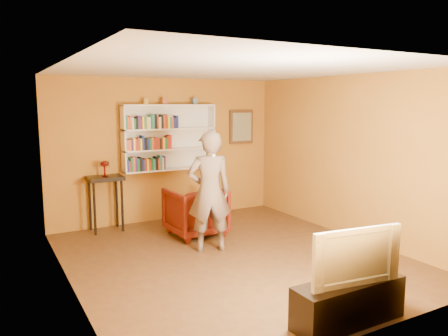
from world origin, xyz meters
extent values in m
cube|color=#4B3018|center=(0.00, 0.00, -0.06)|extent=(5.30, 5.80, 0.12)
cube|color=#A66B1E|center=(0.00, 2.52, 1.35)|extent=(5.30, 0.04, 2.70)
cube|color=#A66B1E|center=(0.00, -2.52, 1.35)|extent=(5.30, 0.04, 2.70)
cube|color=#A66B1E|center=(-2.27, 0.00, 1.35)|extent=(0.04, 5.80, 2.70)
cube|color=#A66B1E|center=(2.27, 0.00, 1.35)|extent=(0.04, 5.80, 2.70)
cube|color=silver|center=(0.00, 0.00, 2.73)|extent=(5.30, 5.80, 0.06)
cube|color=white|center=(0.00, 2.48, 1.60)|extent=(1.80, 0.03, 1.20)
cube|color=white|center=(-0.89, 2.35, 1.60)|extent=(0.03, 0.28, 1.20)
cube|color=white|center=(0.89, 2.35, 1.60)|extent=(0.03, 0.28, 1.20)
cube|color=white|center=(0.00, 2.35, 1.00)|extent=(1.80, 0.28, 0.03)
cube|color=white|center=(0.00, 2.35, 1.38)|extent=(1.80, 0.28, 0.03)
cube|color=white|center=(0.00, 2.35, 1.76)|extent=(1.80, 0.28, 0.03)
cube|color=white|center=(0.00, 2.35, 2.20)|extent=(1.80, 0.28, 0.03)
cube|color=navy|center=(-0.85, 2.31, 1.12)|extent=(0.03, 0.19, 0.22)
cube|color=#B12C1B|center=(-0.82, 2.31, 1.11)|extent=(0.02, 0.17, 0.19)
cube|color=#176A3E|center=(-0.78, 2.30, 1.14)|extent=(0.04, 0.17, 0.25)
cube|color=#D7582B|center=(-0.74, 2.31, 1.15)|extent=(0.04, 0.18, 0.27)
cube|color=#462571|center=(-0.69, 2.30, 1.15)|extent=(0.03, 0.16, 0.27)
cube|color=#176A3E|center=(-0.66, 2.31, 1.13)|extent=(0.04, 0.17, 0.23)
cube|color=black|center=(-0.61, 2.31, 1.14)|extent=(0.04, 0.17, 0.25)
cube|color=navy|center=(-0.56, 2.31, 1.12)|extent=(0.04, 0.18, 0.21)
cube|color=#8F381A|center=(-0.52, 2.31, 1.13)|extent=(0.04, 0.18, 0.23)
cube|color=#F8F42B|center=(-0.48, 2.31, 1.12)|extent=(0.03, 0.19, 0.21)
cube|color=#8F381A|center=(-0.44, 2.31, 1.12)|extent=(0.04, 0.18, 0.20)
cube|color=#176A3E|center=(-0.39, 2.31, 1.12)|extent=(0.03, 0.19, 0.22)
cube|color=teal|center=(-0.36, 2.30, 1.12)|extent=(0.04, 0.16, 0.21)
cube|color=black|center=(-0.31, 2.30, 1.14)|extent=(0.04, 0.17, 0.25)
cube|color=#D7582B|center=(-0.27, 2.31, 1.12)|extent=(0.03, 0.17, 0.21)
cube|color=teal|center=(-0.23, 2.30, 1.15)|extent=(0.04, 0.17, 0.26)
cube|color=white|center=(-0.19, 2.29, 1.13)|extent=(0.03, 0.14, 0.23)
cube|color=#462571|center=(-0.15, 2.30, 1.14)|extent=(0.03, 0.17, 0.25)
cube|color=#D7582B|center=(-0.84, 2.31, 1.49)|extent=(0.04, 0.17, 0.19)
cube|color=#D7582B|center=(-0.80, 2.30, 1.49)|extent=(0.04, 0.17, 0.20)
cube|color=#462571|center=(-0.76, 2.30, 1.50)|extent=(0.02, 0.16, 0.20)
cube|color=#F8F42B|center=(-0.72, 2.31, 1.51)|extent=(0.04, 0.17, 0.23)
cube|color=#B12C1B|center=(-0.68, 2.29, 1.50)|extent=(0.04, 0.14, 0.21)
cube|color=#8F381A|center=(-0.64, 2.31, 1.51)|extent=(0.04, 0.18, 0.23)
cube|color=#F8F42B|center=(-0.60, 2.30, 1.50)|extent=(0.03, 0.16, 0.21)
cube|color=navy|center=(-0.56, 2.31, 1.53)|extent=(0.04, 0.18, 0.27)
cube|color=black|center=(-0.51, 2.31, 1.51)|extent=(0.04, 0.19, 0.22)
cube|color=navy|center=(-0.47, 2.30, 1.50)|extent=(0.03, 0.16, 0.21)
cube|color=#176A3E|center=(-0.42, 2.31, 1.50)|extent=(0.04, 0.18, 0.21)
cube|color=#D7582B|center=(-0.38, 2.30, 1.51)|extent=(0.04, 0.15, 0.23)
cube|color=#B12C1B|center=(-0.35, 2.31, 1.50)|extent=(0.02, 0.18, 0.21)
cube|color=#8F381A|center=(-0.31, 2.31, 1.50)|extent=(0.04, 0.18, 0.22)
cube|color=#B12C1B|center=(-0.26, 2.29, 1.50)|extent=(0.04, 0.15, 0.21)
cube|color=black|center=(-0.22, 2.31, 1.50)|extent=(0.03, 0.18, 0.20)
cube|color=#8F381A|center=(-0.19, 2.29, 1.49)|extent=(0.03, 0.15, 0.20)
cube|color=#F8F42B|center=(-0.16, 2.29, 1.50)|extent=(0.03, 0.14, 0.21)
cube|color=#176A3E|center=(-0.12, 2.30, 1.50)|extent=(0.04, 0.16, 0.20)
cube|color=#B12C1B|center=(-0.08, 2.30, 1.52)|extent=(0.04, 0.16, 0.25)
cube|color=#B12C1B|center=(-0.03, 2.30, 1.52)|extent=(0.04, 0.17, 0.26)
cube|color=#176A3E|center=(-0.85, 2.30, 1.90)|extent=(0.03, 0.16, 0.24)
cube|color=#D7582B|center=(-0.81, 2.31, 1.89)|extent=(0.03, 0.17, 0.22)
cube|color=#D7582B|center=(-0.77, 2.31, 1.90)|extent=(0.04, 0.18, 0.24)
cube|color=white|center=(-0.74, 2.29, 1.88)|extent=(0.03, 0.15, 0.21)
cube|color=#176A3E|center=(-0.70, 2.29, 1.87)|extent=(0.04, 0.14, 0.19)
cube|color=black|center=(-0.66, 2.30, 1.88)|extent=(0.03, 0.16, 0.22)
cube|color=#462571|center=(-0.62, 2.31, 1.90)|extent=(0.04, 0.17, 0.24)
cube|color=#8F381A|center=(-0.58, 2.29, 1.87)|extent=(0.03, 0.14, 0.19)
cube|color=#F8F42B|center=(-0.54, 2.30, 1.89)|extent=(0.03, 0.16, 0.22)
cube|color=teal|center=(-0.50, 2.30, 1.88)|extent=(0.03, 0.17, 0.21)
cube|color=#F8F42B|center=(-0.47, 2.29, 1.88)|extent=(0.03, 0.15, 0.22)
cube|color=white|center=(-0.43, 2.30, 1.88)|extent=(0.04, 0.17, 0.21)
cube|color=#176A3E|center=(-0.39, 2.31, 1.90)|extent=(0.03, 0.19, 0.25)
cube|color=teal|center=(-0.35, 2.31, 1.91)|extent=(0.04, 0.18, 0.26)
cube|color=black|center=(-0.31, 2.31, 1.91)|extent=(0.04, 0.17, 0.27)
cube|color=#D7582B|center=(-0.27, 2.30, 1.89)|extent=(0.02, 0.17, 0.22)
cube|color=white|center=(-0.23, 2.31, 1.88)|extent=(0.04, 0.19, 0.21)
cube|color=black|center=(-0.19, 2.29, 1.90)|extent=(0.04, 0.14, 0.26)
cube|color=#D7582B|center=(-0.14, 2.31, 1.90)|extent=(0.03, 0.18, 0.25)
cube|color=#8F381A|center=(-0.10, 2.30, 1.90)|extent=(0.03, 0.15, 0.26)
cube|color=#F8F42B|center=(-0.06, 2.29, 1.88)|extent=(0.04, 0.15, 0.22)
cube|color=teal|center=(-0.02, 2.31, 1.88)|extent=(0.03, 0.17, 0.21)
cube|color=#D7582B|center=(0.02, 2.30, 1.88)|extent=(0.03, 0.16, 0.21)
cube|color=navy|center=(0.06, 2.31, 1.87)|extent=(0.04, 0.18, 0.19)
cube|color=navy|center=(0.11, 2.30, 1.89)|extent=(0.04, 0.16, 0.24)
cube|color=#AB9831|center=(-0.45, 2.35, 2.26)|extent=(0.07, 0.07, 0.10)
cube|color=#A45236|center=(-0.10, 2.35, 2.27)|extent=(0.09, 0.09, 0.12)
cube|color=slate|center=(0.53, 2.35, 2.28)|extent=(0.09, 0.09, 0.12)
cube|color=#523217|center=(1.65, 2.46, 1.75)|extent=(0.55, 0.04, 0.70)
cube|color=gray|center=(1.65, 2.44, 1.75)|extent=(0.45, 0.02, 0.58)
cylinder|color=black|center=(-1.50, 2.08, 0.46)|extent=(0.04, 0.04, 0.91)
cylinder|color=black|center=(-1.02, 2.08, 0.46)|extent=(0.04, 0.04, 0.91)
cylinder|color=black|center=(-1.50, 2.42, 0.46)|extent=(0.04, 0.04, 0.91)
cylinder|color=black|center=(-1.02, 2.42, 0.46)|extent=(0.04, 0.04, 0.91)
cube|color=black|center=(-1.26, 2.25, 0.94)|extent=(0.60, 0.46, 0.07)
cylinder|color=maroon|center=(-1.26, 2.25, 0.99)|extent=(0.12, 0.12, 0.02)
cylinder|color=maroon|center=(-1.26, 2.25, 1.07)|extent=(0.03, 0.03, 0.15)
ellipsoid|color=maroon|center=(-1.26, 2.25, 1.20)|extent=(0.16, 0.16, 0.10)
cylinder|color=beige|center=(-1.18, 2.25, 1.19)|extent=(0.01, 0.01, 0.12)
cylinder|color=beige|center=(-1.20, 2.30, 1.19)|extent=(0.01, 0.01, 0.12)
cylinder|color=beige|center=(-1.25, 2.33, 1.19)|extent=(0.01, 0.01, 0.12)
cylinder|color=beige|center=(-1.30, 2.32, 1.19)|extent=(0.01, 0.01, 0.12)
cylinder|color=beige|center=(-1.33, 2.28, 1.19)|extent=(0.01, 0.01, 0.12)
cylinder|color=beige|center=(-1.33, 2.22, 1.19)|extent=(0.01, 0.01, 0.12)
cylinder|color=beige|center=(-1.30, 2.18, 1.19)|extent=(0.01, 0.01, 0.12)
cylinder|color=beige|center=(-1.25, 2.17, 1.19)|extent=(0.01, 0.01, 0.12)
cylinder|color=beige|center=(-1.20, 2.20, 1.19)|extent=(0.01, 0.01, 0.12)
imported|color=#4A0A05|center=(0.01, 1.27, 0.41)|extent=(0.91, 0.93, 0.82)
imported|color=#6C5A4F|center=(-0.15, 0.43, 0.92)|extent=(0.76, 0.60, 1.83)
cube|color=white|center=(-0.29, 0.10, 1.52)|extent=(0.04, 0.15, 0.04)
cube|color=black|center=(0.06, -2.25, 0.22)|extent=(1.25, 0.37, 0.45)
imported|color=black|center=(0.06, -2.25, 0.74)|extent=(1.02, 0.26, 0.58)
camera|label=1|loc=(-3.10, -5.29, 2.23)|focal=35.00mm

